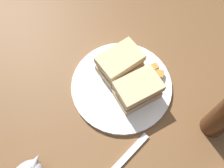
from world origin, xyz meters
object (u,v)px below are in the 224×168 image
Objects in this scene: plate at (121,86)px; fork at (122,161)px; sandwich_half_left at (138,90)px; sandwich_half_right at (120,63)px.

plate is 1.56× the size of fork.
sandwich_half_right is (-0.08, -0.04, -0.00)m from sandwich_half_left.
fork is (0.20, -0.01, -0.00)m from plate.
fork is (0.25, -0.01, -0.04)m from sandwich_half_right.
sandwich_half_left is at bearing 49.22° from plate.
sandwich_half_left is 0.09m from sandwich_half_right.
fork is at bearing -2.63° from plate.
sandwich_half_right reaches higher than plate.
sandwich_half_right reaches higher than fork.
sandwich_half_left reaches higher than fork.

